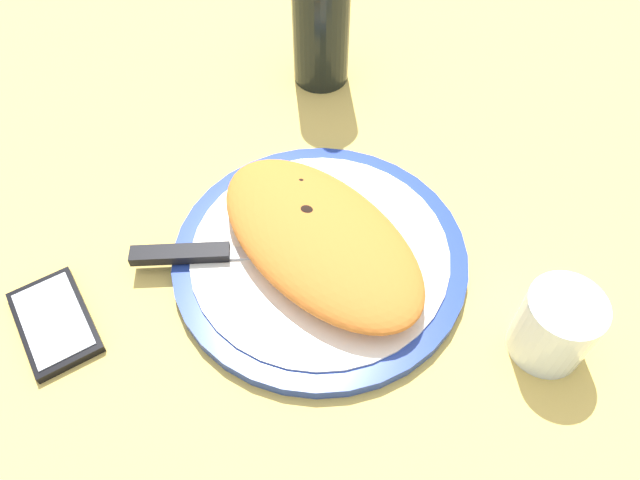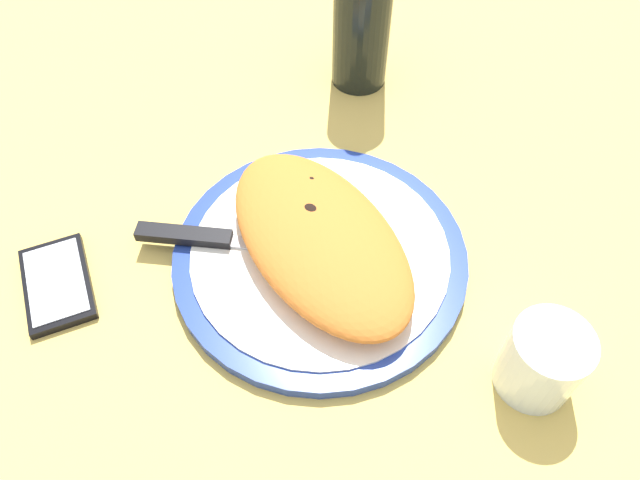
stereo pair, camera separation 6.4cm
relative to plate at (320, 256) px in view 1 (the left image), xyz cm
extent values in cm
cube|color=#DBB756|center=(0.00, 0.00, -2.38)|extent=(150.00, 150.00, 3.00)
cylinder|color=#233D99|center=(0.00, 0.00, -0.12)|extent=(32.76, 32.76, 1.53)
cylinder|color=white|center=(0.00, 0.00, 0.79)|extent=(28.70, 28.70, 0.30)
ellipsoid|color=orange|center=(0.23, 0.37, 3.23)|extent=(30.63, 21.48, 4.58)
ellipsoid|color=black|center=(2.38, -0.98, 5.14)|extent=(2.62, 2.17, 0.83)
ellipsoid|color=black|center=(5.55, -4.13, 4.78)|extent=(1.79, 1.56, 0.60)
cube|color=silver|center=(-1.03, -5.33, 1.14)|extent=(11.69, 3.80, 0.40)
cube|color=silver|center=(6.64, -7.29, 1.14)|extent=(4.42, 3.12, 0.40)
cube|color=silver|center=(2.08, 1.68, 1.14)|extent=(12.32, 10.23, 0.40)
cube|color=black|center=(11.97, 9.52, 1.54)|extent=(9.70, 8.26, 1.20)
cube|color=black|center=(17.85, 22.68, -0.38)|extent=(13.24, 10.73, 1.00)
cube|color=white|center=(17.85, 22.68, 0.20)|extent=(11.57, 9.25, 0.16)
cylinder|color=silver|center=(-24.75, -4.54, 3.24)|extent=(7.51, 7.51, 8.24)
cylinder|color=silver|center=(-24.75, -4.54, 1.95)|extent=(6.91, 6.91, 5.26)
cylinder|color=black|center=(18.78, -26.71, 9.35)|extent=(7.77, 7.77, 20.46)
camera|label=1|loc=(-22.09, 31.15, 54.22)|focal=33.28mm
camera|label=2|loc=(-26.97, 27.04, 54.22)|focal=33.28mm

